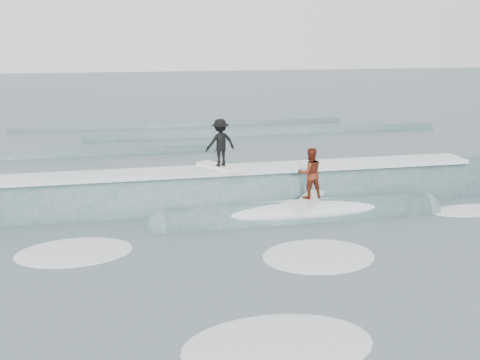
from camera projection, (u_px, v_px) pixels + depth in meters
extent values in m
plane|color=#3C5457|center=(268.00, 253.00, 14.94)|extent=(160.00, 160.00, 0.00)
cylinder|color=#385B5E|center=(234.00, 202.00, 19.55)|extent=(21.69, 2.32, 2.32)
cylinder|color=#385B5E|center=(300.00, 218.00, 17.82)|extent=(9.00, 1.20, 1.20)
sphere|color=#385B5E|center=(164.00, 228.00, 16.95)|extent=(1.20, 1.20, 1.20)
sphere|color=#385B5E|center=(423.00, 210.00, 18.70)|extent=(1.20, 1.20, 1.20)
cube|color=white|center=(234.00, 169.00, 19.23)|extent=(18.00, 1.30, 0.14)
ellipsoid|color=white|center=(300.00, 210.00, 17.75)|extent=(7.60, 1.30, 0.60)
cube|color=white|center=(221.00, 167.00, 19.10)|extent=(1.59, 1.96, 0.10)
imported|color=black|center=(220.00, 142.00, 18.87)|extent=(1.20, 0.86, 1.68)
cube|color=silver|center=(309.00, 199.00, 17.71)|extent=(1.59, 1.96, 0.10)
imported|color=#5D2011|center=(310.00, 173.00, 17.48)|extent=(0.85, 0.67, 1.68)
ellipsoid|color=white|center=(75.00, 252.00, 15.04)|extent=(2.82, 1.92, 0.10)
ellipsoid|color=white|center=(473.00, 210.00, 18.62)|extent=(2.69, 1.84, 0.10)
ellipsoid|color=white|center=(278.00, 345.00, 10.51)|extent=(3.10, 2.11, 0.10)
ellipsoid|color=white|center=(319.00, 256.00, 14.77)|extent=(3.68, 2.51, 0.10)
cylinder|color=#385B5E|center=(0.00, 160.00, 26.24)|extent=(22.00, 0.70, 0.70)
cylinder|color=#385B5E|center=(267.00, 135.00, 32.86)|extent=(22.00, 0.80, 0.80)
cylinder|color=#385B5E|center=(183.00, 127.00, 35.71)|extent=(22.00, 0.60, 0.60)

